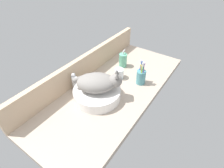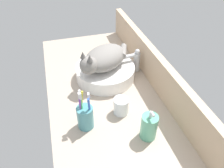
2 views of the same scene
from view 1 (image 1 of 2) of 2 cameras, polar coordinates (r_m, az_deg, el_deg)
The scene contains 8 objects.
ground_plane at distance 127.44cm, azimuth 0.41°, elevation -1.93°, with size 132.44×56.50×4.00cm, color #B2A08E.
backsplash_panel at distance 134.55cm, azimuth -8.97°, elevation 5.78°, with size 132.44×3.60×17.59cm, color #CCAD8C.
sink_basin at distance 116.55cm, azimuth -4.86°, elevation -3.09°, with size 31.32×31.32×7.25cm, color white.
cat at distance 110.46cm, azimuth -4.41°, elevation 0.55°, with size 28.23×30.23×14.00cm.
faucet at distance 122.85cm, azimuth -11.81°, elevation 0.89°, with size 3.87×11.86×13.60cm.
soap_dispenser at distance 146.55cm, azimuth 3.59°, elevation 7.79°, with size 6.57×6.57×14.55cm.
toothbrush_cup at distance 128.74cm, azimuth 9.46°, elevation 2.39°, with size 6.77×6.77×18.72cm.
water_glass at distance 133.85cm, azimuth 2.32°, elevation 3.30°, with size 6.91×6.91×7.80cm.
Camera 1 is at (-79.79, -53.88, 81.49)cm, focal length 28.00 mm.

